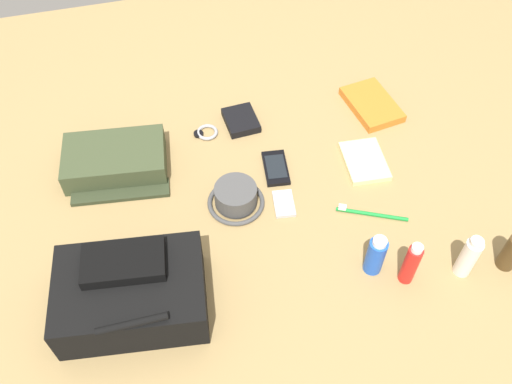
% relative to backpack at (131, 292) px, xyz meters
% --- Properties ---
extents(ground_plane, '(2.64, 2.02, 0.02)m').
position_rel_backpack_xyz_m(ground_plane, '(-0.34, -0.22, -0.07)').
color(ground_plane, '#957A4B').
rests_on(ground_plane, ground).
extents(backpack, '(0.35, 0.26, 0.15)m').
position_rel_backpack_xyz_m(backpack, '(0.00, 0.00, 0.00)').
color(backpack, black).
rests_on(backpack, ground_plane).
extents(toiletry_pouch, '(0.29, 0.24, 0.07)m').
position_rel_backpack_xyz_m(toiletry_pouch, '(-0.00, -0.43, -0.03)').
color(toiletry_pouch, '#384228').
rests_on(toiletry_pouch, ground_plane).
extents(bucket_hat, '(0.15, 0.15, 0.06)m').
position_rel_backpack_xyz_m(bucket_hat, '(-0.29, -0.23, -0.04)').
color(bucket_hat, '#464646').
rests_on(bucket_hat, ground_plane).
extents(cologne_bottle, '(0.04, 0.04, 0.12)m').
position_rel_backpack_xyz_m(cologne_bottle, '(-0.88, 0.11, -0.01)').
color(cologne_bottle, '#473319').
rests_on(cologne_bottle, ground_plane).
extents(toothpaste_tube, '(0.04, 0.04, 0.13)m').
position_rel_backpack_xyz_m(toothpaste_tube, '(-0.77, 0.10, 0.00)').
color(toothpaste_tube, white).
rests_on(toothpaste_tube, ground_plane).
extents(sunscreen_spray, '(0.03, 0.03, 0.14)m').
position_rel_backpack_xyz_m(sunscreen_spray, '(-0.63, 0.09, 0.00)').
color(sunscreen_spray, red).
rests_on(sunscreen_spray, ground_plane).
extents(deodorant_spray, '(0.04, 0.04, 0.12)m').
position_rel_backpack_xyz_m(deodorant_spray, '(-0.57, 0.04, -0.00)').
color(deodorant_spray, blue).
rests_on(deodorant_spray, ground_plane).
extents(paperback_novel, '(0.15, 0.20, 0.03)m').
position_rel_backpack_xyz_m(paperback_novel, '(-0.77, -0.48, -0.05)').
color(paperback_novel, orange).
rests_on(paperback_novel, ground_plane).
extents(cell_phone, '(0.08, 0.13, 0.01)m').
position_rel_backpack_xyz_m(cell_phone, '(-0.42, -0.31, -0.06)').
color(cell_phone, black).
rests_on(cell_phone, ground_plane).
extents(media_player, '(0.06, 0.09, 0.01)m').
position_rel_backpack_xyz_m(media_player, '(-0.41, -0.19, -0.06)').
color(media_player, '#B7B7BC').
rests_on(media_player, ground_plane).
extents(wristwatch, '(0.07, 0.06, 0.01)m').
position_rel_backpack_xyz_m(wristwatch, '(-0.27, -0.50, -0.06)').
color(wristwatch, '#99999E').
rests_on(wristwatch, ground_plane).
extents(toothbrush, '(0.17, 0.09, 0.02)m').
position_rel_backpack_xyz_m(toothbrush, '(-0.61, -0.11, -0.06)').
color(toothbrush, '#198C33').
rests_on(toothbrush, ground_plane).
extents(wallet, '(0.10, 0.12, 0.02)m').
position_rel_backpack_xyz_m(wallet, '(-0.37, -0.51, -0.05)').
color(wallet, black).
rests_on(wallet, ground_plane).
extents(notepad, '(0.12, 0.16, 0.02)m').
position_rel_backpack_xyz_m(notepad, '(-0.67, -0.28, -0.05)').
color(notepad, beige).
rests_on(notepad, ground_plane).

